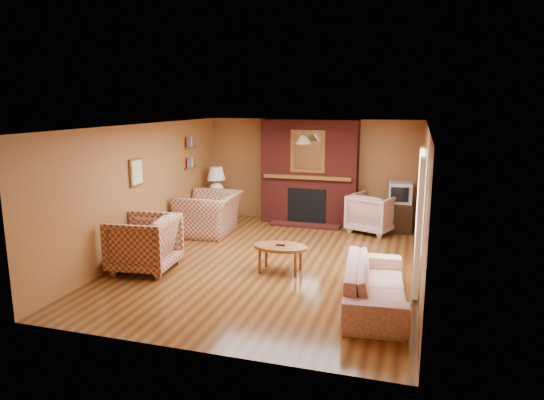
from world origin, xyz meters
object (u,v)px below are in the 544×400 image
(table_lamp, at_px, (216,180))
(plaid_armchair, at_px, (144,243))
(floral_armchair, at_px, (373,213))
(tv_stand, at_px, (399,217))
(crt_tv, at_px, (400,193))
(side_table, at_px, (217,209))
(fireplace, at_px, (309,173))
(floral_sofa, at_px, (375,284))
(coffee_table, at_px, (280,249))
(plaid_loveseat, at_px, (209,213))

(table_lamp, bearing_deg, plaid_armchair, -87.51)
(floral_armchair, distance_m, tv_stand, 0.60)
(crt_tv, bearing_deg, tv_stand, 90.00)
(side_table, distance_m, table_lamp, 0.69)
(fireplace, bearing_deg, plaid_armchair, -116.06)
(floral_sofa, height_order, table_lamp, table_lamp)
(coffee_table, bearing_deg, side_table, 129.39)
(fireplace, xyz_separation_m, tv_stand, (2.05, -0.18, -0.86))
(crt_tv, bearing_deg, plaid_armchair, -136.49)
(floral_sofa, distance_m, crt_tv, 4.18)
(table_lamp, relative_size, tv_stand, 1.09)
(floral_armchair, bearing_deg, crt_tv, -136.13)
(plaid_armchair, height_order, floral_armchair, plaid_armchair)
(fireplace, bearing_deg, crt_tv, -5.30)
(coffee_table, height_order, table_lamp, table_lamp)
(plaid_armchair, xyz_separation_m, coffee_table, (2.22, 0.57, -0.07))
(floral_armchair, distance_m, side_table, 3.61)
(coffee_table, relative_size, tv_stand, 1.42)
(fireplace, height_order, floral_sofa, fireplace)
(crt_tv, bearing_deg, floral_armchair, -157.29)
(fireplace, relative_size, plaid_armchair, 2.33)
(plaid_armchair, distance_m, floral_armchair, 4.97)
(plaid_loveseat, bearing_deg, crt_tv, 105.11)
(floral_sofa, relative_size, side_table, 3.45)
(plaid_loveseat, distance_m, floral_sofa, 4.69)
(side_table, distance_m, tv_stand, 4.16)
(coffee_table, relative_size, side_table, 1.50)
(floral_sofa, distance_m, floral_armchair, 3.94)
(side_table, bearing_deg, floral_sofa, -43.53)
(plaid_loveseat, xyz_separation_m, tv_stand, (3.90, 1.34, -0.12))
(side_table, bearing_deg, tv_stand, 4.82)
(floral_sofa, xyz_separation_m, table_lamp, (-4.00, 3.80, 0.69))
(plaid_loveseat, distance_m, plaid_armchair, 2.47)
(floral_sofa, distance_m, tv_stand, 4.15)
(floral_armchair, xyz_separation_m, side_table, (-3.61, -0.12, -0.12))
(side_table, height_order, table_lamp, table_lamp)
(plaid_loveseat, bearing_deg, side_table, -169.57)
(floral_sofa, height_order, side_table, floral_sofa)
(table_lamp, distance_m, tv_stand, 4.22)
(plaid_armchair, distance_m, tv_stand, 5.52)
(tv_stand, bearing_deg, crt_tv, -89.38)
(floral_armchair, height_order, crt_tv, crt_tv)
(crt_tv, bearing_deg, side_table, -175.26)
(fireplace, distance_m, tv_stand, 2.23)
(coffee_table, height_order, tv_stand, tv_stand)
(tv_stand, bearing_deg, fireplace, 175.48)
(floral_armchair, bearing_deg, coffee_table, 88.79)
(plaid_armchair, bearing_deg, floral_armchair, 130.44)
(plaid_armchair, xyz_separation_m, table_lamp, (-0.15, 3.45, 0.53))
(floral_sofa, xyz_separation_m, side_table, (-4.00, 3.80, -0.00))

